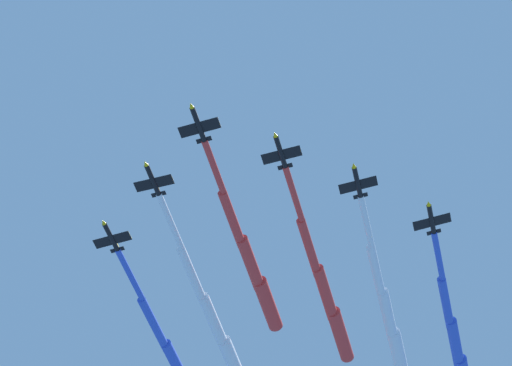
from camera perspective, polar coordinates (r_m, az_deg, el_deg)
jet_lead at (r=204.58m, az=-0.27°, el=-5.29°), size 66.47×26.61×3.83m
jet_port_inner at (r=215.79m, az=4.57°, el=-7.22°), size 72.50×28.21×3.73m
jet_starboard_inner at (r=222.01m, az=-2.62°, el=-9.06°), size 75.85×30.38×3.71m
jet_port_mid at (r=224.11m, az=8.52°, el=-8.50°), size 71.30×29.09×3.83m
jet_port_outer at (r=231.74m, az=12.72°, el=-10.09°), size 70.84×27.49×3.83m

